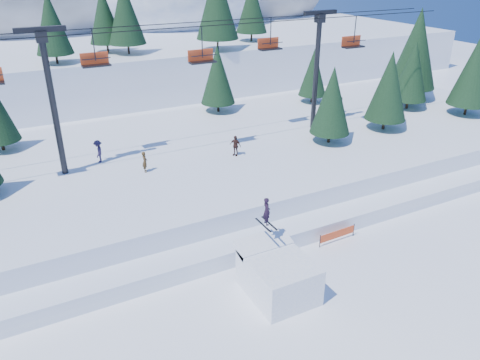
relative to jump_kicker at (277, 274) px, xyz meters
name	(u,v)px	position (x,y,z in m)	size (l,w,h in m)	color
ground	(306,309)	(0.59, -1.95, -1.20)	(160.00, 160.00, 0.00)	white
mid_shelf	(182,166)	(0.59, 16.05, 0.05)	(70.00, 22.00, 2.50)	white
berm	(237,230)	(0.59, 6.05, -0.65)	(70.00, 6.00, 1.10)	white
mountain_ridge	(29,5)	(-4.49, 71.41, 8.44)	(119.00, 60.48, 26.46)	white
jump_kicker	(277,274)	(0.00, 0.00, 0.00)	(3.22, 4.41, 5.16)	white
chairlift	(187,66)	(1.50, 16.09, 8.13)	(46.00, 3.21, 10.28)	black
conifer_stand	(199,94)	(2.50, 16.34, 5.80)	(63.64, 16.44, 9.66)	black
distant_skiers	(167,146)	(-0.68, 15.67, 2.15)	(32.73, 6.01, 1.76)	#2D2242
banner_near	(337,234)	(6.14, 2.54, -0.66)	(2.86, 0.15, 0.90)	black
banner_far	(389,204)	(12.02, 4.08, -0.66)	(2.70, 0.98, 0.90)	black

